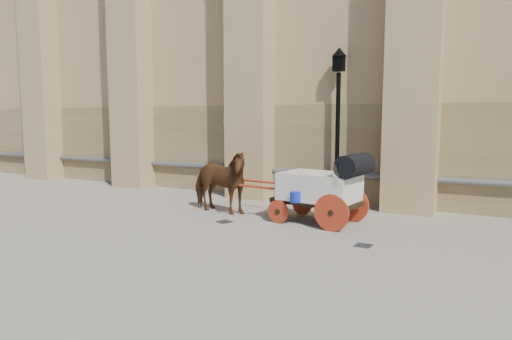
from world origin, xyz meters
The scene contains 6 objects.
ground centered at (0.00, 0.00, 0.00)m, with size 90.00×90.00×0.00m, color slate.
horse centered at (-0.59, 1.03, 0.87)m, with size 0.94×2.05×1.73m, color #5B3217.
carriage centered at (2.39, 1.15, 0.95)m, with size 4.12×1.59×1.76m.
street_lamp centered at (1.89, 3.71, 2.47)m, with size 0.43×0.43×4.62m.
drain_grate_near centered at (0.13, 0.16, 0.01)m, with size 0.32×0.32×0.01m, color black.
drain_grate_far centered at (3.76, -0.33, 0.01)m, with size 0.32×0.32×0.01m, color black.
Camera 1 is at (6.03, -9.38, 2.62)m, focal length 32.00 mm.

